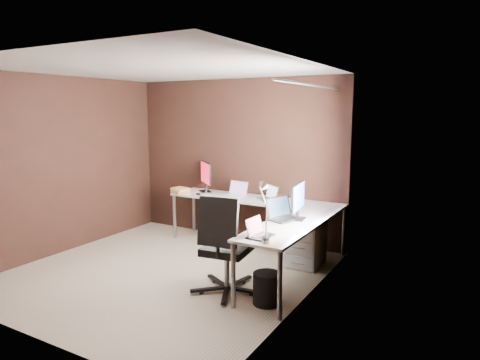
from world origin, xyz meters
name	(u,v)px	position (x,y,z in m)	size (l,w,h in m)	color
room	(188,174)	(0.34, 0.07, 1.28)	(3.60, 3.60, 2.50)	#C5B699
desk	(262,211)	(0.84, 1.04, 0.68)	(2.65, 2.25, 0.73)	white
drawer_pedestal	(306,242)	(1.43, 1.15, 0.30)	(0.42, 0.50, 0.60)	white
monitor_left	(206,175)	(-0.44, 1.59, 1.00)	(0.43, 0.38, 0.48)	black
monitor_right	(298,199)	(1.50, 0.67, 0.98)	(0.16, 0.54, 0.44)	black
laptop_white	(236,193)	(0.16, 1.52, 0.78)	(0.36, 0.28, 0.22)	white
laptop_silver	(269,197)	(0.71, 1.52, 0.78)	(0.38, 0.36, 0.21)	silver
laptop_black_big	(282,214)	(1.33, 0.60, 0.79)	(0.40, 0.47, 0.26)	black
laptop_black_small	(258,232)	(1.41, -0.19, 0.77)	(0.22, 0.30, 0.19)	black
book_stack	(180,190)	(-0.73, 1.30, 0.77)	(0.34, 0.31, 0.09)	tan
mouse_left	(198,194)	(-0.39, 1.30, 0.75)	(0.09, 0.06, 0.03)	black
mouse_corner	(274,203)	(0.89, 1.30, 0.75)	(0.08, 0.05, 0.03)	black
desk_lamp	(263,204)	(1.52, -0.29, 1.10)	(0.19, 0.22, 0.59)	slate
office_chair	(225,264)	(0.98, -0.13, 0.33)	(0.63, 0.63, 1.12)	black
wastebasket	(267,288)	(1.50, -0.16, 0.17)	(0.29, 0.29, 0.34)	black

